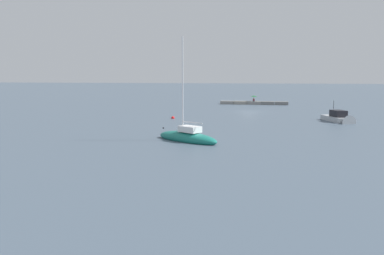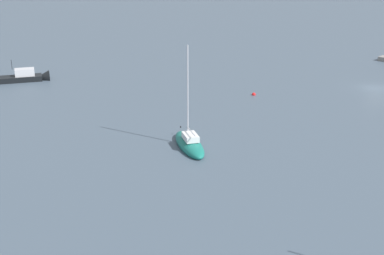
# 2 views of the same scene
# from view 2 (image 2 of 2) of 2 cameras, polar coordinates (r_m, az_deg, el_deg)

# --- Properties ---
(ground_plane) EXTENTS (500.00, 500.00, 0.00)m
(ground_plane) POSITION_cam_2_polar(r_m,az_deg,el_deg) (79.48, 18.48, 3.87)
(ground_plane) COLOR #475666
(sailboat_teal_far) EXTENTS (7.47, 5.80, 10.45)m
(sailboat_teal_far) POSITION_cam_2_polar(r_m,az_deg,el_deg) (54.24, -0.26, -1.69)
(sailboat_teal_far) COLOR #197266
(sailboat_teal_far) RESTS_ON ground_plane
(motorboat_black_near) EXTENTS (5.59, 7.30, 4.04)m
(motorboat_black_near) POSITION_cam_2_polar(r_m,az_deg,el_deg) (82.85, -16.60, 4.97)
(motorboat_black_near) COLOR black
(motorboat_black_near) RESTS_ON ground_plane
(mooring_buoy_near) EXTENTS (0.51, 0.51, 0.51)m
(mooring_buoy_near) POSITION_cam_2_polar(r_m,az_deg,el_deg) (72.60, 6.42, 3.42)
(mooring_buoy_near) COLOR red
(mooring_buoy_near) RESTS_ON ground_plane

